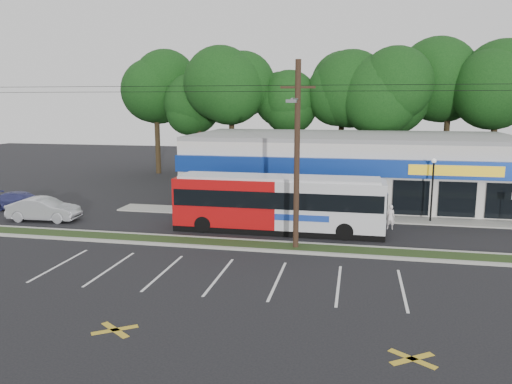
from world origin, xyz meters
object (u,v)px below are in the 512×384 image
(metrobus, at_px, (278,202))
(car_silver, at_px, (44,209))
(pedestrian_a, at_px, (390,217))
(lamp_post, at_px, (433,183))
(pedestrian_b, at_px, (291,211))
(car_blue, at_px, (22,201))
(utility_pole, at_px, (294,149))
(car_dark, at_px, (340,215))

(metrobus, xyz_separation_m, car_silver, (-15.84, -0.35, -1.04))
(pedestrian_a, bearing_deg, car_silver, 8.75)
(lamp_post, relative_size, pedestrian_b, 2.47)
(car_blue, relative_size, pedestrian_a, 2.88)
(car_silver, relative_size, car_blue, 1.05)
(pedestrian_b, bearing_deg, pedestrian_a, 168.99)
(lamp_post, xyz_separation_m, car_silver, (-25.35, -4.65, -1.89))
(car_silver, relative_size, pedestrian_b, 2.74)
(utility_pole, relative_size, lamp_post, 11.76)
(lamp_post, height_order, car_dark, lamp_post)
(pedestrian_a, height_order, pedestrian_b, pedestrian_b)
(car_blue, height_order, pedestrian_b, pedestrian_b)
(metrobus, xyz_separation_m, car_dark, (3.64, 2.23, -1.13))
(lamp_post, relative_size, car_blue, 0.94)
(car_silver, distance_m, pedestrian_a, 22.73)
(metrobus, bearing_deg, pedestrian_b, 76.49)
(pedestrian_a, xyz_separation_m, pedestrian_b, (-6.26, 0.23, 0.08))
(car_silver, xyz_separation_m, car_blue, (-3.77, 2.85, -0.12))
(car_dark, xyz_separation_m, pedestrian_b, (-3.13, -0.09, 0.17))
(car_silver, bearing_deg, utility_pole, -104.76)
(lamp_post, height_order, car_silver, lamp_post)
(car_dark, distance_m, car_blue, 23.25)
(pedestrian_a, bearing_deg, utility_pole, 48.33)
(metrobus, height_order, car_dark, metrobus)
(car_dark, bearing_deg, car_blue, 95.35)
(metrobus, distance_m, car_blue, 19.80)
(utility_pole, bearing_deg, lamp_post, 43.95)
(pedestrian_a, distance_m, pedestrian_b, 6.27)
(pedestrian_a, bearing_deg, lamp_post, -135.90)
(utility_pole, relative_size, pedestrian_a, 31.97)
(lamp_post, relative_size, car_dark, 1.05)
(metrobus, relative_size, pedestrian_b, 7.42)
(car_dark, height_order, car_blue, car_dark)
(car_dark, height_order, pedestrian_b, pedestrian_b)
(car_dark, relative_size, car_silver, 0.86)
(metrobus, height_order, car_silver, metrobus)
(utility_pole, bearing_deg, pedestrian_a, 45.30)
(pedestrian_a, bearing_deg, metrobus, 18.81)
(utility_pole, height_order, pedestrian_b, utility_pole)
(car_blue, bearing_deg, pedestrian_b, -93.73)
(car_silver, bearing_deg, pedestrian_b, -85.47)
(metrobus, xyz_separation_m, car_blue, (-19.61, 2.50, -1.16))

